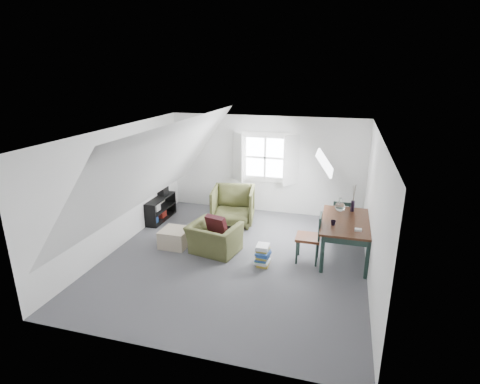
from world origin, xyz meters
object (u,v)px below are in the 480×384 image
(ottoman, at_px, (175,238))
(magazine_stack, at_px, (263,255))
(armchair_near, at_px, (215,252))
(armchair_far, at_px, (233,223))
(dining_chair_far, at_px, (341,217))
(dining_table, at_px, (346,226))
(media_shelf, at_px, (159,210))
(dining_chair_near, at_px, (310,237))

(ottoman, height_order, magazine_stack, magazine_stack)
(armchair_near, height_order, ottoman, ottoman)
(armchair_far, bearing_deg, dining_chair_far, -11.35)
(dining_table, relative_size, media_shelf, 1.41)
(dining_table, relative_size, magazine_stack, 3.90)
(ottoman, distance_m, dining_chair_near, 2.83)
(ottoman, bearing_deg, armchair_near, -3.38)
(magazine_stack, bearing_deg, armchair_near, 166.77)
(dining_chair_far, relative_size, dining_chair_near, 0.88)
(dining_chair_far, xyz_separation_m, media_shelf, (-4.36, -0.22, -0.19))
(ottoman, relative_size, dining_chair_far, 0.64)
(ottoman, xyz_separation_m, media_shelf, (-1.01, 1.23, 0.07))
(magazine_stack, bearing_deg, media_shelf, 152.79)
(magazine_stack, bearing_deg, dining_table, 26.24)
(armchair_near, height_order, dining_chair_near, dining_chair_near)
(dining_chair_far, xyz_separation_m, magazine_stack, (-1.38, -1.75, -0.25))
(dining_table, height_order, dining_chair_near, dining_chair_near)
(armchair_near, distance_m, dining_table, 2.69)
(armchair_near, xyz_separation_m, armchair_far, (-0.08, 1.58, 0.00))
(media_shelf, bearing_deg, armchair_far, 7.04)
(armchair_near, xyz_separation_m, magazine_stack, (1.06, -0.25, 0.20))
(armchair_far, relative_size, media_shelf, 0.89)
(armchair_near, distance_m, dining_chair_far, 2.91)
(media_shelf, bearing_deg, ottoman, -52.65)
(dining_chair_near, xyz_separation_m, media_shelf, (-3.82, 1.12, -0.25))
(dining_chair_far, distance_m, dining_chair_near, 1.45)
(armchair_far, xyz_separation_m, dining_chair_far, (2.52, -0.08, 0.45))
(dining_chair_far, xyz_separation_m, dining_chair_near, (-0.55, -1.34, 0.06))
(dining_table, bearing_deg, armchair_far, 161.50)
(dining_chair_far, distance_m, magazine_stack, 2.25)
(armchair_far, distance_m, magazine_stack, 2.16)
(armchair_far, relative_size, dining_chair_far, 1.15)
(dining_chair_far, bearing_deg, dining_table, 83.90)
(dining_chair_far, bearing_deg, media_shelf, -9.24)
(armchair_far, distance_m, ottoman, 1.75)
(ottoman, distance_m, dining_table, 3.52)
(armchair_far, xyz_separation_m, ottoman, (-0.83, -1.52, 0.19))
(dining_chair_far, height_order, magazine_stack, dining_chair_far)
(armchair_near, relative_size, dining_chair_near, 0.97)
(ottoman, xyz_separation_m, magazine_stack, (1.97, -0.30, 0.02))
(dining_chair_near, bearing_deg, armchair_far, -123.05)
(dining_chair_near, bearing_deg, dining_table, 118.99)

